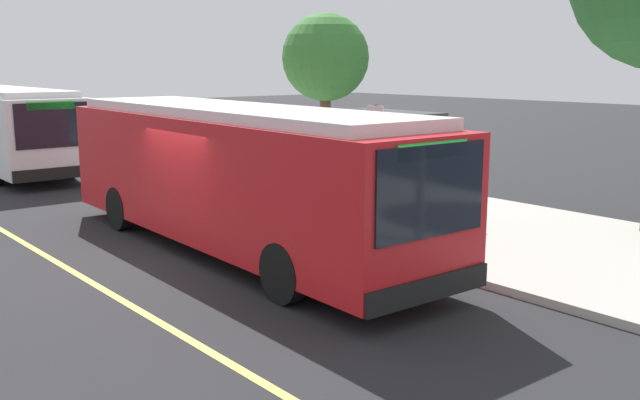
# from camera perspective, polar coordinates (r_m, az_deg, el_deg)

# --- Properties ---
(ground_plane) EXTENTS (120.00, 120.00, 0.00)m
(ground_plane) POSITION_cam_1_polar(r_m,az_deg,el_deg) (14.38, -10.32, -4.51)
(ground_plane) COLOR #232326
(sidewalk_curb) EXTENTS (44.00, 6.40, 0.15)m
(sidewalk_curb) POSITION_cam_1_polar(r_m,az_deg,el_deg) (17.98, 6.52, -1.07)
(sidewalk_curb) COLOR #B7B2A8
(sidewalk_curb) RESTS_ON ground_plane
(lane_stripe_center) EXTENTS (36.00, 0.14, 0.01)m
(lane_stripe_center) POSITION_cam_1_polar(r_m,az_deg,el_deg) (13.48, -18.52, -5.92)
(lane_stripe_center) COLOR #E0D64C
(lane_stripe_center) RESTS_ON ground_plane
(transit_bus_main) EXTENTS (10.88, 2.90, 2.95)m
(transit_bus_main) POSITION_cam_1_polar(r_m,az_deg,el_deg) (14.44, -6.79, 2.21)
(transit_bus_main) COLOR red
(transit_bus_main) RESTS_ON ground_plane
(transit_bus_second) EXTENTS (11.49, 2.80, 2.95)m
(transit_bus_second) POSITION_cam_1_polar(r_m,az_deg,el_deg) (28.16, -24.30, 5.51)
(transit_bus_second) COLOR white
(transit_bus_second) RESTS_ON ground_plane
(bus_shelter) EXTENTS (2.90, 1.60, 2.48)m
(bus_shelter) POSITION_cam_1_polar(r_m,az_deg,el_deg) (17.96, 4.89, 4.90)
(bus_shelter) COLOR #333338
(bus_shelter) RESTS_ON sidewalk_curb
(waiting_bench) EXTENTS (1.60, 0.48, 0.95)m
(waiting_bench) POSITION_cam_1_polar(r_m,az_deg,el_deg) (17.97, 5.82, 0.75)
(waiting_bench) COLOR brown
(waiting_bench) RESTS_ON sidewalk_curb
(route_sign_post) EXTENTS (0.44, 0.08, 2.80)m
(route_sign_post) POSITION_cam_1_polar(r_m,az_deg,el_deg) (14.91, 4.46, 3.85)
(route_sign_post) COLOR #333338
(route_sign_post) RESTS_ON sidewalk_curb
(pedestrian_commuter) EXTENTS (0.24, 0.40, 1.69)m
(pedestrian_commuter) POSITION_cam_1_polar(r_m,az_deg,el_deg) (17.82, -1.50, 2.29)
(pedestrian_commuter) COLOR #282D47
(pedestrian_commuter) RESTS_ON sidewalk_curb
(street_tree_near_shelter) EXTENTS (2.83, 2.83, 5.26)m
(street_tree_near_shelter) POSITION_cam_1_polar(r_m,az_deg,el_deg) (23.43, 0.43, 11.30)
(street_tree_near_shelter) COLOR brown
(street_tree_near_shelter) RESTS_ON sidewalk_curb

